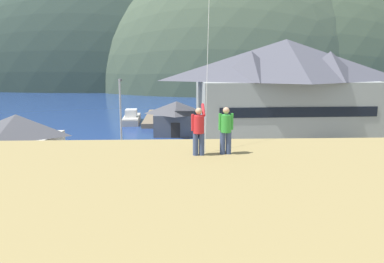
{
  "coord_description": "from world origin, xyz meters",
  "views": [
    {
      "loc": [
        -0.21,
        -22.17,
        9.06
      ],
      "look_at": [
        1.06,
        9.0,
        3.16
      ],
      "focal_mm": 34.04,
      "sensor_mm": 36.0,
      "label": 1
    }
  ],
  "objects": [
    {
      "name": "person_companion",
      "position": [
        1.56,
        -9.17,
        6.68
      ],
      "size": [
        0.55,
        0.4,
        1.74
      ],
      "color": "#384770",
      "rests_on": "grassy_hill_foreground"
    },
    {
      "name": "storage_shed_near_lot",
      "position": [
        -12.05,
        4.68,
        2.77
      ],
      "size": [
        6.14,
        5.34,
        5.35
      ],
      "color": "beige",
      "rests_on": "ground"
    },
    {
      "name": "moored_boat_outer_mooring",
      "position": [
        -0.1,
        33.3,
        0.72
      ],
      "size": [
        2.58,
        7.66,
        2.16
      ],
      "color": "navy",
      "rests_on": "ground"
    },
    {
      "name": "far_hill_far_shoulder",
      "position": [
        46.26,
        109.32,
        0.0
      ],
      "size": [
        100.39,
        69.66,
        84.57
      ],
      "primitive_type": "ellipsoid",
      "color": "#3D4C38",
      "rests_on": "ground"
    },
    {
      "name": "moored_boat_wharfside",
      "position": [
        -7.21,
        33.13,
        0.72
      ],
      "size": [
        2.77,
        7.62,
        2.16
      ],
      "color": "#A8A399",
      "rests_on": "ground"
    },
    {
      "name": "parked_car_mid_row_near",
      "position": [
        -4.86,
        7.64,
        1.06
      ],
      "size": [
        4.34,
        2.33,
        1.82
      ],
      "color": "#9EA3A8",
      "rests_on": "parking_lot_pad"
    },
    {
      "name": "ground_plane",
      "position": [
        0.0,
        0.0,
        0.0
      ],
      "size": [
        600.0,
        600.0,
        0.0
      ],
      "primitive_type": "plane",
      "color": "#66604C"
    },
    {
      "name": "far_hill_east_peak",
      "position": [
        -18.03,
        116.06,
        0.0
      ],
      "size": [
        130.62,
        54.47,
        91.2
      ],
      "primitive_type": "ellipsoid",
      "color": "#2D3D33",
      "rests_on": "ground"
    },
    {
      "name": "bay_water",
      "position": [
        0.0,
        60.0,
        0.01
      ],
      "size": [
        360.0,
        84.0,
        0.03
      ],
      "primitive_type": "cube",
      "color": "navy",
      "rests_on": "ground"
    },
    {
      "name": "storage_shed_waterside",
      "position": [
        -0.33,
        23.66,
        2.23
      ],
      "size": [
        6.12,
        5.27,
        4.29
      ],
      "color": "#474C56",
      "rests_on": "ground"
    },
    {
      "name": "parking_lot_pad",
      "position": [
        0.0,
        5.0,
        0.05
      ],
      "size": [
        40.0,
        20.0,
        0.1
      ],
      "primitive_type": "cube",
      "color": "gray",
      "rests_on": "ground"
    },
    {
      "name": "harbor_lodge",
      "position": [
        12.77,
        21.4,
        6.33
      ],
      "size": [
        22.11,
        12.58,
        11.82
      ],
      "color": "#999E99",
      "rests_on": "ground"
    },
    {
      "name": "wharf_dock",
      "position": [
        -3.67,
        35.85,
        0.35
      ],
      "size": [
        3.2,
        15.83,
        0.7
      ],
      "color": "#70604C",
      "rests_on": "ground"
    },
    {
      "name": "parked_car_lone_by_shed",
      "position": [
        -0.02,
        0.52,
        1.06
      ],
      "size": [
        4.31,
        2.28,
        1.82
      ],
      "color": "navy",
      "rests_on": "parking_lot_pad"
    },
    {
      "name": "parked_car_back_row_left",
      "position": [
        -5.31,
        -0.45,
        1.06
      ],
      "size": [
        4.31,
        2.27,
        1.82
      ],
      "color": "black",
      "rests_on": "parking_lot_pad"
    },
    {
      "name": "parked_car_front_row_silver",
      "position": [
        11.98,
        6.88,
        1.06
      ],
      "size": [
        4.29,
        2.22,
        1.82
      ],
      "color": "#9EA3A8",
      "rests_on": "parking_lot_pad"
    },
    {
      "name": "parked_car_front_row_red",
      "position": [
        11.16,
        1.34,
        1.06
      ],
      "size": [
        4.33,
        2.33,
        1.82
      ],
      "color": "#236633",
      "rests_on": "parking_lot_pad"
    },
    {
      "name": "person_kite_flyer",
      "position": [
        0.56,
        -9.3,
        6.7
      ],
      "size": [
        0.51,
        0.66,
        1.86
      ],
      "color": "#384770",
      "rests_on": "grassy_hill_foreground"
    },
    {
      "name": "parking_light_pole",
      "position": [
        -5.32,
        10.55,
        4.42
      ],
      "size": [
        0.24,
        0.78,
        7.55
      ],
      "color": "#ADADB2",
      "rests_on": "parking_lot_pad"
    },
    {
      "name": "parked_car_back_row_right",
      "position": [
        0.14,
        6.95,
        1.06
      ],
      "size": [
        4.26,
        2.17,
        1.82
      ],
      "color": "black",
      "rests_on": "parking_lot_pad"
    },
    {
      "name": "far_hill_center_saddle",
      "position": [
        22.72,
        109.42,
        0.0
      ],
      "size": [
        106.49,
        75.76,
        90.02
      ],
      "primitive_type": "ellipsoid",
      "color": "#42513D",
      "rests_on": "ground"
    }
  ]
}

